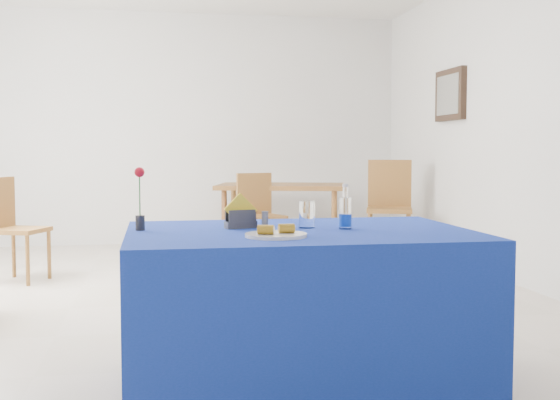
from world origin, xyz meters
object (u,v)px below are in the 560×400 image
at_px(blue_table, 299,310).
at_px(oak_table, 281,191).
at_px(plate, 276,235).
at_px(chair_bg_left, 258,209).
at_px(chair_win_b, 11,221).
at_px(water_bottle, 345,214).
at_px(chair_bg_right, 389,201).

relative_size(blue_table, oak_table, 1.00).
bearing_deg(plate, chair_bg_left, 82.62).
bearing_deg(chair_win_b, plate, -131.27).
relative_size(plate, water_bottle, 1.25).
distance_m(water_bottle, oak_table, 4.62).
relative_size(chair_bg_right, chair_win_b, 1.15).
xyz_separation_m(oak_table, chair_bg_right, (1.04, -0.70, -0.08)).
bearing_deg(chair_bg_right, blue_table, -95.50).
distance_m(water_bottle, chair_bg_right, 4.20).
distance_m(oak_table, chair_win_b, 3.02).
bearing_deg(chair_win_b, water_bottle, -124.34).
bearing_deg(oak_table, blue_table, -99.21).
bearing_deg(chair_win_b, oak_table, -39.68).
bearing_deg(blue_table, oak_table, 80.79).
height_order(plate, chair_win_b, chair_win_b).
distance_m(plate, water_bottle, 0.46).
height_order(blue_table, chair_bg_right, chair_bg_right).
distance_m(water_bottle, chair_bg_left, 4.05).
bearing_deg(chair_bg_left, plate, -116.43).
bearing_deg(chair_bg_left, chair_win_b, -177.55).
xyz_separation_m(chair_bg_right, chair_win_b, (-3.69, -0.76, -0.08)).
height_order(plate, chair_bg_left, chair_bg_left).
xyz_separation_m(water_bottle, oak_table, (0.52, 4.59, -0.15)).
height_order(chair_bg_right, chair_win_b, chair_bg_right).
bearing_deg(chair_bg_right, oak_table, 165.39).
xyz_separation_m(oak_table, chair_bg_left, (-0.34, -0.55, -0.16)).
xyz_separation_m(blue_table, oak_table, (0.75, 4.60, 0.30)).
bearing_deg(chair_bg_left, oak_table, 38.91).
distance_m(plate, chair_bg_left, 4.34).
xyz_separation_m(plate, chair_bg_left, (0.56, 4.29, -0.25)).
distance_m(blue_table, water_bottle, 0.50).
bearing_deg(water_bottle, chair_win_b, 124.18).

